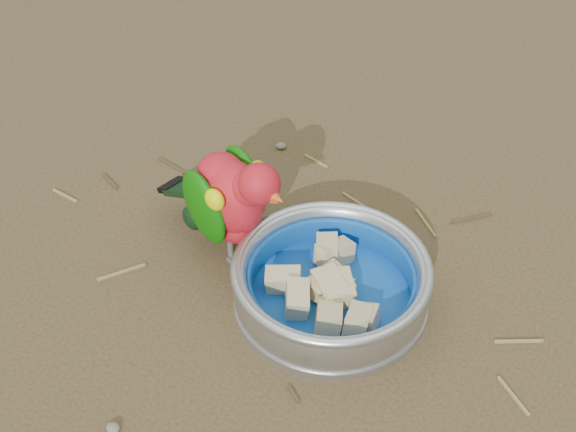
% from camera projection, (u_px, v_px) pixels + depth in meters
% --- Properties ---
extents(ground, '(60.00, 60.00, 0.00)m').
position_uv_depth(ground, '(326.00, 338.00, 0.88)').
color(ground, '#4B3A24').
extents(food_bowl, '(0.22, 0.22, 0.02)m').
position_uv_depth(food_bowl, '(330.00, 298.00, 0.92)').
color(food_bowl, '#B2B2BA').
rests_on(food_bowl, ground).
extents(bowl_wall, '(0.22, 0.22, 0.04)m').
position_uv_depth(bowl_wall, '(331.00, 280.00, 0.90)').
color(bowl_wall, '#B2B2BA').
rests_on(bowl_wall, food_bowl).
extents(fruit_wedges, '(0.13, 0.13, 0.03)m').
position_uv_depth(fruit_wedges, '(331.00, 284.00, 0.90)').
color(fruit_wedges, tan).
rests_on(fruit_wedges, food_bowl).
extents(lory_parrot, '(0.20, 0.14, 0.15)m').
position_uv_depth(lory_parrot, '(233.00, 205.00, 0.94)').
color(lory_parrot, red).
rests_on(lory_parrot, ground).
extents(ground_debris, '(0.90, 0.80, 0.01)m').
position_uv_depth(ground_debris, '(382.00, 290.00, 0.93)').
color(ground_debris, olive).
rests_on(ground_debris, ground).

